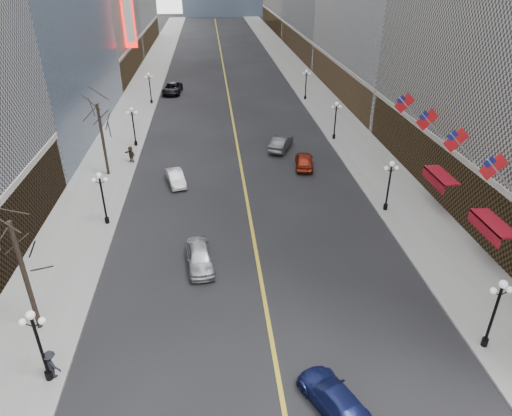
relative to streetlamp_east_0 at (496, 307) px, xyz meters
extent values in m
cube|color=gray|center=(2.20, 56.00, -2.83)|extent=(6.00, 230.00, 0.15)
cube|color=gray|center=(-25.80, 56.00, -2.83)|extent=(6.00, 230.00, 0.15)
cube|color=gold|center=(-11.80, 66.00, -2.89)|extent=(0.25, 200.00, 0.02)
cube|color=brown|center=(6.60, 15.00, -0.30)|extent=(2.80, 41.00, 5.00)
cube|color=brown|center=(6.60, 54.00, -0.30)|extent=(2.80, 35.00, 5.00)
cube|color=brown|center=(6.60, 92.00, -0.30)|extent=(2.80, 39.00, 5.00)
cube|color=brown|center=(6.60, 135.00, -0.30)|extent=(2.80, 45.00, 5.00)
cube|color=brown|center=(-30.20, 73.00, -0.30)|extent=(2.80, 29.00, 5.00)
cube|color=brown|center=(-30.20, 107.00, -0.30)|extent=(2.80, 37.00, 5.00)
cylinder|color=black|center=(0.00, 0.00, -2.50)|extent=(0.36, 0.36, 0.50)
cylinder|color=black|center=(0.00, 0.00, -0.75)|extent=(0.16, 0.16, 4.00)
sphere|color=white|center=(0.00, 0.00, 1.55)|extent=(0.44, 0.44, 0.44)
sphere|color=white|center=(-0.45, 0.00, 1.15)|extent=(0.36, 0.36, 0.36)
sphere|color=white|center=(0.45, 0.00, 1.15)|extent=(0.36, 0.36, 0.36)
cylinder|color=black|center=(0.00, 16.00, -2.50)|extent=(0.36, 0.36, 0.50)
cylinder|color=black|center=(0.00, 16.00, -0.75)|extent=(0.16, 0.16, 4.00)
sphere|color=white|center=(0.00, 16.00, 1.55)|extent=(0.44, 0.44, 0.44)
sphere|color=white|center=(-0.45, 16.00, 1.15)|extent=(0.36, 0.36, 0.36)
sphere|color=white|center=(0.45, 16.00, 1.15)|extent=(0.36, 0.36, 0.36)
cylinder|color=black|center=(0.00, 34.00, -2.50)|extent=(0.36, 0.36, 0.50)
cylinder|color=black|center=(0.00, 34.00, -0.75)|extent=(0.16, 0.16, 4.00)
sphere|color=white|center=(0.00, 34.00, 1.55)|extent=(0.44, 0.44, 0.44)
sphere|color=white|center=(-0.45, 34.00, 1.15)|extent=(0.36, 0.36, 0.36)
sphere|color=white|center=(0.45, 34.00, 1.15)|extent=(0.36, 0.36, 0.36)
cylinder|color=black|center=(0.00, 52.00, -2.50)|extent=(0.36, 0.36, 0.50)
cylinder|color=black|center=(0.00, 52.00, -0.75)|extent=(0.16, 0.16, 4.00)
sphere|color=white|center=(0.00, 52.00, 1.55)|extent=(0.44, 0.44, 0.44)
sphere|color=white|center=(-0.45, 52.00, 1.15)|extent=(0.36, 0.36, 0.36)
sphere|color=white|center=(0.45, 52.00, 1.15)|extent=(0.36, 0.36, 0.36)
cylinder|color=black|center=(-23.60, 0.00, -2.50)|extent=(0.36, 0.36, 0.50)
cylinder|color=black|center=(-23.60, 0.00, -0.75)|extent=(0.16, 0.16, 4.00)
sphere|color=white|center=(-23.60, 0.00, 1.55)|extent=(0.44, 0.44, 0.44)
sphere|color=white|center=(-24.05, 0.00, 1.15)|extent=(0.36, 0.36, 0.36)
sphere|color=white|center=(-23.15, 0.00, 1.15)|extent=(0.36, 0.36, 0.36)
cylinder|color=black|center=(-23.60, 16.00, -2.50)|extent=(0.36, 0.36, 0.50)
cylinder|color=black|center=(-23.60, 16.00, -0.75)|extent=(0.16, 0.16, 4.00)
sphere|color=white|center=(-23.60, 16.00, 1.55)|extent=(0.44, 0.44, 0.44)
sphere|color=white|center=(-24.05, 16.00, 1.15)|extent=(0.36, 0.36, 0.36)
sphere|color=white|center=(-23.15, 16.00, 1.15)|extent=(0.36, 0.36, 0.36)
cylinder|color=black|center=(-23.60, 34.00, -2.50)|extent=(0.36, 0.36, 0.50)
cylinder|color=black|center=(-23.60, 34.00, -0.75)|extent=(0.16, 0.16, 4.00)
sphere|color=white|center=(-23.60, 34.00, 1.55)|extent=(0.44, 0.44, 0.44)
sphere|color=white|center=(-24.05, 34.00, 1.15)|extent=(0.36, 0.36, 0.36)
sphere|color=white|center=(-23.15, 34.00, 1.15)|extent=(0.36, 0.36, 0.36)
cylinder|color=black|center=(-23.60, 52.00, -2.50)|extent=(0.36, 0.36, 0.50)
cylinder|color=black|center=(-23.60, 52.00, -0.75)|extent=(0.16, 0.16, 4.00)
sphere|color=white|center=(-23.60, 52.00, 1.55)|extent=(0.44, 0.44, 0.44)
sphere|color=white|center=(-24.05, 52.00, 1.15)|extent=(0.36, 0.36, 0.36)
sphere|color=white|center=(-23.15, 52.00, 1.15)|extent=(0.36, 0.36, 0.36)
cylinder|color=#B2B2B7|center=(4.00, 8.00, 3.90)|extent=(2.49, 0.12, 2.49)
cube|color=red|center=(3.35, 8.00, 4.55)|extent=(1.94, 0.04, 1.94)
cube|color=navy|center=(3.00, 8.00, 4.90)|extent=(0.88, 0.06, 0.88)
cylinder|color=#B2B2B7|center=(4.00, 13.00, 3.90)|extent=(2.49, 0.12, 2.49)
cube|color=red|center=(3.35, 13.00, 4.55)|extent=(1.94, 0.04, 1.94)
cube|color=navy|center=(3.00, 13.00, 4.90)|extent=(0.88, 0.06, 0.88)
cylinder|color=#B2B2B7|center=(4.00, 18.00, 3.90)|extent=(2.49, 0.12, 2.49)
cube|color=red|center=(3.35, 18.00, 4.55)|extent=(1.94, 0.04, 1.94)
cube|color=navy|center=(3.00, 18.00, 4.90)|extent=(0.88, 0.06, 0.88)
cylinder|color=#B2B2B7|center=(4.00, 23.00, 3.90)|extent=(2.49, 0.12, 2.49)
cube|color=red|center=(3.35, 23.00, 4.55)|extent=(1.94, 0.04, 1.94)
cube|color=navy|center=(3.00, 23.00, 4.90)|extent=(0.88, 0.06, 0.88)
cube|color=maroon|center=(4.50, 8.00, 0.30)|extent=(1.40, 4.00, 0.15)
cube|color=maroon|center=(3.85, 8.00, -0.10)|extent=(0.10, 4.00, 0.90)
cube|color=maroon|center=(4.50, 16.00, 0.30)|extent=(1.40, 4.00, 0.15)
cube|color=maroon|center=(3.85, 16.00, -0.10)|extent=(0.10, 4.00, 0.90)
cube|color=red|center=(-27.70, 66.00, 9.10)|extent=(2.00, 0.50, 12.00)
cube|color=white|center=(-27.65, 66.00, 9.10)|extent=(1.40, 0.55, 10.00)
cylinder|color=#2D231C|center=(-25.30, 4.00, 0.85)|extent=(0.28, 0.28, 7.20)
cylinder|color=#2D231C|center=(-25.30, 26.00, 0.85)|extent=(0.28, 0.28, 7.20)
imported|color=#AAADB1|center=(-15.93, 9.38, -2.12)|extent=(2.31, 4.73, 1.55)
imported|color=silver|center=(-18.38, 23.24, -2.24)|extent=(2.29, 4.21, 1.32)
imported|color=black|center=(-20.80, 57.95, -2.08)|extent=(3.25, 6.14, 1.64)
imported|color=#141B4D|center=(-9.37, -3.07, -2.23)|extent=(3.59, 5.01, 1.35)
imported|color=maroon|center=(-5.21, 26.07, -2.13)|extent=(2.53, 4.76, 1.54)
imported|color=#44474B|center=(-6.89, 31.33, -2.11)|extent=(3.52, 5.07, 1.58)
imported|color=black|center=(-23.40, 0.16, -1.91)|extent=(1.16, 0.96, 1.69)
imported|color=#31271B|center=(-23.40, 28.96, -1.87)|extent=(1.51, 1.48, 1.77)
camera|label=1|loc=(-14.61, -17.45, 16.28)|focal=32.00mm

